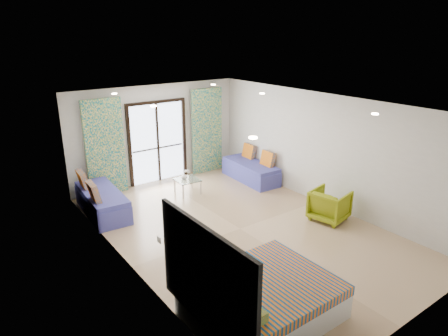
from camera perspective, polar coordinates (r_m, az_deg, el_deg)
floor at (r=8.73m, az=2.31°, el=-8.67°), size 5.00×7.50×0.01m
ceiling at (r=7.85m, az=2.57°, el=9.07°), size 5.00×7.50×0.01m
wall_back at (r=11.24m, az=-9.57°, el=4.83°), size 5.00×0.01×2.70m
wall_front at (r=5.99m, az=25.70°, el=-9.85°), size 5.00×0.01×2.70m
wall_left at (r=7.01m, az=-13.83°, el=-4.24°), size 0.01×7.50×2.70m
wall_right at (r=9.87m, az=13.89°, el=2.56°), size 0.01×7.50×2.70m
balcony_door at (r=11.24m, az=-9.48°, el=4.34°), size 1.76×0.08×2.28m
balcony_rail at (r=11.33m, az=-9.42°, el=2.85°), size 1.52×0.03×0.04m
curtain_left at (r=10.53m, az=-16.62°, el=2.76°), size 1.00×0.10×2.50m
curtain_right at (r=11.87m, az=-2.45°, el=5.33°), size 1.00×0.10×2.50m
downlight_a at (r=5.48m, az=4.17°, el=4.35°), size 0.12×0.12×0.02m
downlight_b at (r=7.55m, az=20.78°, el=7.24°), size 0.12×0.12×0.02m
downlight_c at (r=7.95m, az=-10.06°, el=8.71°), size 0.12×0.12×0.02m
downlight_d at (r=9.50m, az=5.46°, el=10.55°), size 0.12×0.12×0.02m
downlight_e at (r=9.76m, az=-15.40°, el=10.20°), size 0.12×0.12×0.02m
downlight_f at (r=11.06m, az=-1.53°, el=11.82°), size 0.12×0.12×0.02m
headboard at (r=5.30m, az=-2.72°, el=-15.51°), size 0.06×2.10×1.50m
switch_plate at (r=6.23m, az=-9.27°, el=-10.09°), size 0.02×0.10×0.10m
bed at (r=6.23m, az=5.34°, el=-18.15°), size 2.06×1.68×0.71m
daybed_left at (r=9.74m, az=-17.11°, el=-4.54°), size 0.89×2.01×0.97m
daybed_right at (r=11.40m, az=3.88°, el=-0.32°), size 0.83×1.91×0.92m
coffee_table at (r=10.46m, az=-5.25°, el=-1.85°), size 0.63×0.63×0.67m
vase at (r=10.42m, az=-5.73°, el=-1.22°), size 0.20×0.21×0.16m
armchair at (r=9.27m, az=14.86°, el=-4.95°), size 0.85×0.89×0.78m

